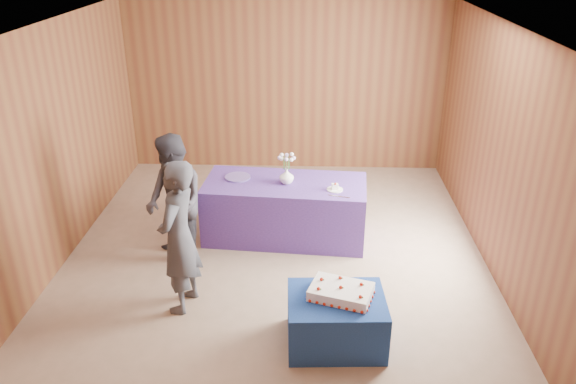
# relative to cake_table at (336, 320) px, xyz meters

# --- Properties ---
(ground) EXTENTS (6.00, 6.00, 0.00)m
(ground) POSITION_rel_cake_table_xyz_m (-0.66, 1.43, -0.25)
(ground) COLOR gray
(ground) RESTS_ON ground
(room_shell) EXTENTS (5.04, 6.04, 2.72)m
(room_shell) POSITION_rel_cake_table_xyz_m (-0.66, 1.43, 1.55)
(room_shell) COLOR brown
(room_shell) RESTS_ON ground
(cake_table) EXTENTS (0.93, 0.74, 0.50)m
(cake_table) POSITION_rel_cake_table_xyz_m (0.00, 0.00, 0.00)
(cake_table) COLOR navy
(cake_table) RESTS_ON ground
(serving_table) EXTENTS (2.06, 1.06, 0.75)m
(serving_table) POSITION_rel_cake_table_xyz_m (-0.57, 2.05, 0.12)
(serving_table) COLOR #5B3798
(serving_table) RESTS_ON ground
(sheet_cake) EXTENTS (0.67, 0.55, 0.14)m
(sheet_cake) POSITION_rel_cake_table_xyz_m (0.04, 0.04, 0.30)
(sheet_cake) COLOR white
(sheet_cake) RESTS_ON cake_table
(vase) EXTENTS (0.19, 0.19, 0.19)m
(vase) POSITION_rel_cake_table_xyz_m (-0.55, 2.03, 0.59)
(vase) COLOR white
(vase) RESTS_ON serving_table
(flower_spray) EXTENTS (0.22, 0.22, 0.17)m
(flower_spray) POSITION_rel_cake_table_xyz_m (-0.55, 2.03, 0.83)
(flower_spray) COLOR #2D6428
(flower_spray) RESTS_ON vase
(platter) EXTENTS (0.34, 0.34, 0.02)m
(platter) POSITION_rel_cake_table_xyz_m (-1.17, 2.17, 0.51)
(platter) COLOR #6752A5
(platter) RESTS_ON serving_table
(plate) EXTENTS (0.22, 0.22, 0.01)m
(plate) POSITION_rel_cake_table_xyz_m (0.04, 1.85, 0.51)
(plate) COLOR silver
(plate) RESTS_ON serving_table
(cake_slice) EXTENTS (0.09, 0.08, 0.09)m
(cake_slice) POSITION_rel_cake_table_xyz_m (0.04, 1.85, 0.55)
(cake_slice) COLOR white
(cake_slice) RESTS_ON plate
(knife) EXTENTS (0.26, 0.09, 0.00)m
(knife) POSITION_rel_cake_table_xyz_m (0.08, 1.67, 0.50)
(knife) COLOR silver
(knife) RESTS_ON serving_table
(guest_left) EXTENTS (0.49, 0.65, 1.63)m
(guest_left) POSITION_rel_cake_table_xyz_m (-1.56, 0.52, 0.56)
(guest_left) COLOR #3B3C45
(guest_left) RESTS_ON ground
(guest_right) EXTENTS (0.93, 0.97, 1.57)m
(guest_right) POSITION_rel_cake_table_xyz_m (-1.79, 1.38, 0.54)
(guest_right) COLOR #31313B
(guest_right) RESTS_ON ground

